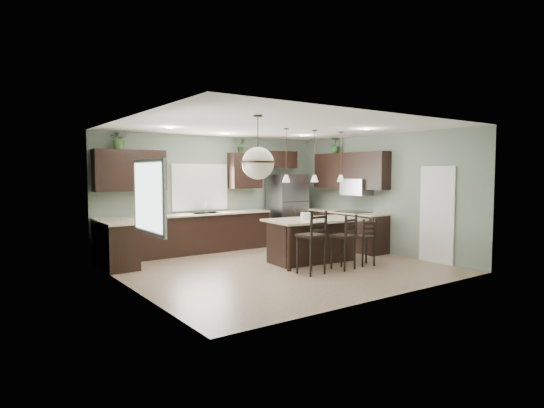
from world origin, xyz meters
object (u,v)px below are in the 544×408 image
(bar_stool_left, at_px, (311,243))
(bar_stool_center, at_px, (343,242))
(refrigerator, at_px, (287,209))
(plant_back_left, at_px, (119,139))
(kitchen_island, at_px, (314,241))
(serving_dish, at_px, (306,216))
(bar_stool_right, at_px, (365,242))

(bar_stool_left, distance_m, bar_stool_center, 0.79)
(refrigerator, relative_size, bar_stool_left, 1.54)
(bar_stool_left, relative_size, plant_back_left, 2.66)
(refrigerator, relative_size, plant_back_left, 4.11)
(refrigerator, height_order, plant_back_left, plant_back_left)
(refrigerator, relative_size, kitchen_island, 0.92)
(serving_dish, bearing_deg, bar_stool_center, -78.80)
(kitchen_island, height_order, bar_stool_left, bar_stool_left)
(kitchen_island, xyz_separation_m, bar_stool_right, (0.61, -0.87, 0.03))
(kitchen_island, height_order, serving_dish, serving_dish)
(bar_stool_right, relative_size, plant_back_left, 2.17)
(refrigerator, distance_m, bar_stool_center, 3.40)
(bar_stool_left, height_order, bar_stool_right, bar_stool_left)
(serving_dish, relative_size, plant_back_left, 0.53)
(refrigerator, height_order, serving_dish, refrigerator)
(bar_stool_center, xyz_separation_m, plant_back_left, (-3.27, 3.46, 2.08))
(bar_stool_center, bearing_deg, kitchen_island, 80.53)
(refrigerator, xyz_separation_m, plant_back_left, (-4.33, 0.25, 1.70))
(bar_stool_center, relative_size, bar_stool_right, 1.12)
(bar_stool_right, bearing_deg, bar_stool_left, -168.50)
(refrigerator, bearing_deg, kitchen_island, -114.19)
(serving_dish, xyz_separation_m, bar_stool_center, (0.18, -0.91, -0.45))
(bar_stool_center, bearing_deg, bar_stool_right, -5.95)
(kitchen_island, relative_size, plant_back_left, 4.47)
(bar_stool_left, xyz_separation_m, plant_back_left, (-2.49, 3.41, 2.03))
(bar_stool_center, bearing_deg, bar_stool_left, 168.01)
(serving_dish, relative_size, bar_stool_left, 0.20)
(serving_dish, bearing_deg, bar_stool_left, -124.86)
(kitchen_island, height_order, plant_back_left, plant_back_left)
(bar_stool_left, distance_m, bar_stool_right, 1.42)
(kitchen_island, xyz_separation_m, plant_back_left, (-3.29, 2.56, 2.16))
(serving_dish, height_order, bar_stool_left, bar_stool_left)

